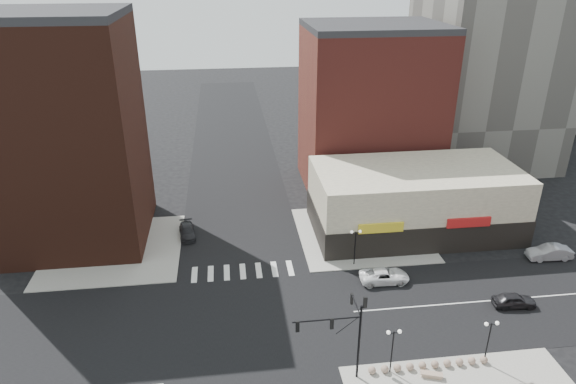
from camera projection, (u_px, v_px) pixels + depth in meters
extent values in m
plane|color=black|center=(248.00, 320.00, 47.34)|extent=(240.00, 240.00, 0.00)
cube|color=black|center=(248.00, 320.00, 47.33)|extent=(200.00, 14.00, 0.02)
cube|color=black|center=(248.00, 320.00, 47.33)|extent=(14.00, 200.00, 0.02)
cube|color=gray|center=(114.00, 250.00, 58.74)|extent=(15.00, 15.00, 0.12)
cube|color=gray|center=(361.00, 234.00, 62.06)|extent=(15.00, 15.00, 0.12)
cube|color=#391A12|center=(63.00, 137.00, 56.66)|extent=(16.00, 15.00, 25.00)
cube|color=#391A12|center=(5.00, 150.00, 71.86)|extent=(20.00, 18.00, 12.00)
cube|color=maroon|center=(370.00, 111.00, 71.56)|extent=(18.00, 15.00, 22.00)
cube|color=beige|center=(415.00, 200.00, 61.61)|extent=(24.00, 12.00, 8.00)
cube|color=black|center=(413.00, 217.00, 62.57)|extent=(24.20, 12.20, 3.40)
cylinder|color=black|center=(359.00, 343.00, 39.42)|extent=(0.18, 0.18, 7.00)
cylinder|color=black|center=(327.00, 320.00, 38.09)|extent=(5.20, 0.11, 0.11)
cylinder|color=black|center=(347.00, 325.00, 38.56)|extent=(1.72, 0.06, 1.46)
cylinder|color=black|center=(356.00, 305.00, 39.74)|extent=(0.11, 3.00, 0.11)
cube|color=black|center=(297.00, 326.00, 38.00)|extent=(0.28, 0.18, 0.95)
sphere|color=red|center=(298.00, 323.00, 37.87)|extent=(0.16, 0.16, 0.16)
cube|color=black|center=(332.00, 324.00, 38.30)|extent=(0.28, 0.18, 0.95)
sphere|color=red|center=(332.00, 320.00, 38.17)|extent=(0.16, 0.16, 0.16)
cube|color=black|center=(352.00, 299.00, 41.08)|extent=(0.18, 0.28, 0.95)
sphere|color=red|center=(352.00, 296.00, 40.95)|extent=(0.16, 0.16, 0.16)
cube|color=black|center=(365.00, 302.00, 37.87)|extent=(0.28, 0.18, 0.95)
sphere|color=red|center=(365.00, 299.00, 37.75)|extent=(0.16, 0.16, 0.16)
cylinder|color=black|center=(392.00, 352.00, 40.50)|extent=(0.11, 0.11, 4.00)
cylinder|color=black|center=(394.00, 333.00, 39.71)|extent=(0.90, 0.06, 0.06)
sphere|color=white|center=(388.00, 332.00, 39.61)|extent=(0.32, 0.32, 0.32)
sphere|color=white|center=(400.00, 331.00, 39.72)|extent=(0.32, 0.32, 0.32)
cylinder|color=black|center=(488.00, 343.00, 41.41)|extent=(0.11, 0.11, 4.00)
cylinder|color=black|center=(492.00, 325.00, 40.62)|extent=(0.90, 0.06, 0.06)
sphere|color=white|center=(486.00, 324.00, 40.53)|extent=(0.32, 0.32, 0.32)
sphere|color=white|center=(497.00, 323.00, 40.63)|extent=(0.32, 0.32, 0.32)
cylinder|color=black|center=(355.00, 248.00, 55.05)|extent=(0.11, 0.11, 4.00)
cylinder|color=black|center=(356.00, 232.00, 54.26)|extent=(0.90, 0.06, 0.06)
sphere|color=white|center=(352.00, 232.00, 54.17)|extent=(0.32, 0.32, 0.32)
sphere|color=white|center=(360.00, 231.00, 54.27)|extent=(0.32, 0.32, 0.32)
sphere|color=gray|center=(372.00, 370.00, 41.02)|extent=(0.63, 0.63, 0.63)
sphere|color=gray|center=(385.00, 369.00, 41.14)|extent=(0.63, 0.63, 0.63)
sphere|color=gray|center=(397.00, 368.00, 41.26)|extent=(0.63, 0.63, 0.63)
sphere|color=gray|center=(410.00, 367.00, 41.39)|extent=(0.63, 0.63, 0.63)
sphere|color=gray|center=(422.00, 365.00, 41.51)|extent=(0.63, 0.63, 0.63)
sphere|color=gray|center=(435.00, 364.00, 41.63)|extent=(0.63, 0.63, 0.63)
sphere|color=gray|center=(447.00, 363.00, 41.75)|extent=(0.63, 0.63, 0.63)
sphere|color=gray|center=(459.00, 362.00, 41.87)|extent=(0.63, 0.63, 0.63)
sphere|color=gray|center=(472.00, 361.00, 41.99)|extent=(0.63, 0.63, 0.63)
sphere|color=gray|center=(484.00, 360.00, 42.11)|extent=(0.63, 0.63, 0.63)
imported|color=white|center=(384.00, 276.00, 52.72)|extent=(5.13, 2.44, 1.41)
imported|color=black|center=(514.00, 300.00, 48.99)|extent=(4.19, 1.95, 1.39)
imported|color=#939398|center=(549.00, 252.00, 56.73)|extent=(4.94, 1.91, 1.60)
imported|color=black|center=(187.00, 231.00, 61.43)|extent=(2.32, 4.61, 1.28)
cube|color=tan|center=(431.00, 376.00, 40.72)|extent=(1.59, 0.90, 0.29)
cube|color=tan|center=(432.00, 374.00, 40.63)|extent=(1.81, 1.05, 0.12)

